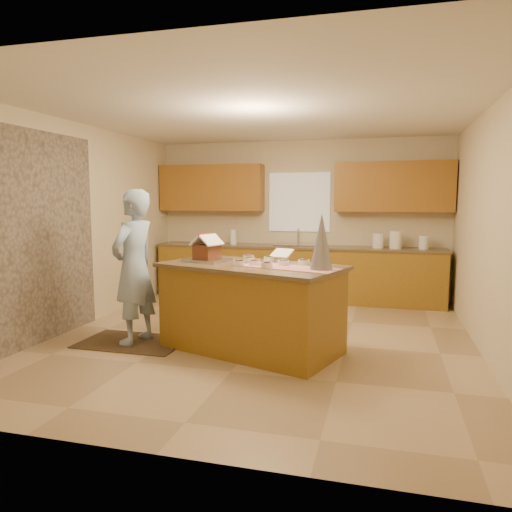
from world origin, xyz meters
name	(u,v)px	position (x,y,z in m)	size (l,w,h in m)	color
floor	(260,340)	(0.00, 0.00, 0.00)	(5.50, 5.50, 0.00)	tan
ceiling	(260,112)	(0.00, 0.00, 2.70)	(5.50, 5.50, 0.00)	silver
wall_back	(300,220)	(0.00, 2.75, 1.35)	(5.50, 5.50, 0.00)	beige
wall_front	(151,254)	(0.00, -2.75, 1.35)	(5.50, 5.50, 0.00)	beige
wall_left	(77,226)	(-2.50, 0.00, 1.35)	(5.50, 5.50, 0.00)	beige
wall_right	(490,233)	(2.50, 0.00, 1.35)	(5.50, 5.50, 0.00)	beige
stone_accent	(36,238)	(-2.48, -0.80, 1.25)	(2.50, 2.50, 0.00)	gray
window_curtain	(299,202)	(0.00, 2.72, 1.65)	(1.05, 0.03, 1.00)	white
back_counter_base	(296,274)	(0.00, 2.45, 0.44)	(4.80, 0.60, 0.88)	olive
back_counter_top	(296,247)	(0.00, 2.45, 0.90)	(4.85, 0.63, 0.04)	brown
upper_cabinet_left	(212,188)	(-1.55, 2.57, 1.90)	(1.85, 0.35, 0.80)	#9A6021
upper_cabinet_right	(393,187)	(1.55, 2.57, 1.90)	(1.85, 0.35, 0.80)	#9A6021
sink	(296,248)	(0.00, 2.45, 0.89)	(0.70, 0.45, 0.12)	silver
faucet	(298,237)	(0.00, 2.63, 1.06)	(0.03, 0.03, 0.28)	silver
island_base	(251,309)	(0.01, -0.41, 0.47)	(1.91, 0.96, 0.94)	olive
island_top	(251,266)	(0.01, -0.41, 0.96)	(2.00, 1.04, 0.04)	brown
table_runner	(289,267)	(0.46, -0.56, 0.98)	(1.06, 0.38, 0.01)	red
baking_tray	(207,260)	(-0.57, -0.28, 0.99)	(0.49, 0.36, 0.03)	silver
cookbook	(282,253)	(0.29, -0.08, 1.07)	(0.23, 0.02, 0.19)	white
tinsel_tree	(321,241)	(0.81, -0.62, 1.27)	(0.23, 0.23, 0.58)	#B4B6C1
rug	(133,342)	(-1.43, -0.51, 0.01)	(1.22, 0.80, 0.01)	black
boy	(134,267)	(-1.38, -0.51, 0.91)	(0.66, 0.43, 1.80)	#91ABCE
canister_a	(378,241)	(1.34, 2.45, 1.04)	(0.17, 0.17, 0.23)	white
canister_b	(396,240)	(1.61, 2.45, 1.06)	(0.19, 0.19, 0.28)	white
canister_c	(424,242)	(2.04, 2.45, 1.03)	(0.15, 0.15, 0.21)	white
paper_towel	(233,237)	(-1.12, 2.45, 1.05)	(0.12, 0.12, 0.26)	white
gingerbread_house	(207,249)	(-0.57, -0.28, 1.12)	(0.37, 0.37, 0.30)	#5D2A18
candy_bowls	(264,262)	(0.14, -0.35, 1.01)	(0.84, 0.69, 0.06)	white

